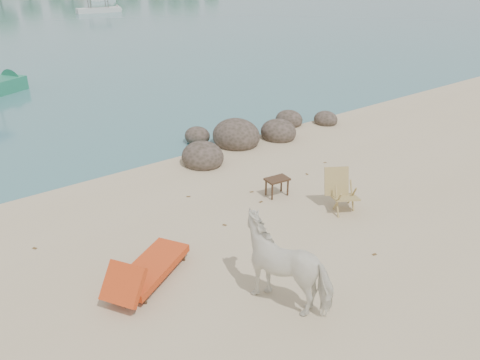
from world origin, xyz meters
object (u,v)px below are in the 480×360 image
at_px(side_table, 277,188).
at_px(lounge_chair, 151,264).
at_px(deck_chair, 345,193).
at_px(boulders, 247,137).
at_px(cow, 288,263).

height_order(side_table, lounge_chair, lounge_chair).
distance_m(lounge_chair, deck_chair, 4.71).
bearing_deg(boulders, cow, -122.83).
distance_m(side_table, deck_chair, 1.68).
bearing_deg(deck_chair, lounge_chair, -153.26).
bearing_deg(lounge_chair, cow, -80.98).
distance_m(boulders, lounge_chair, 7.18).
bearing_deg(lounge_chair, side_table, -15.29).
height_order(boulders, deck_chair, deck_chair).
relative_size(side_table, deck_chair, 0.59).
relative_size(boulders, cow, 3.71).
bearing_deg(deck_chair, cow, -122.88).
relative_size(boulders, lounge_chair, 3.08).
distance_m(boulders, side_table, 3.76).
distance_m(boulders, cow, 7.55).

